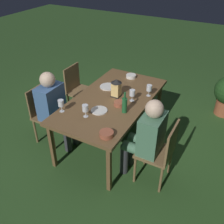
% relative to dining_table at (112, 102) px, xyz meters
% --- Properties ---
extents(ground_plane, '(16.00, 16.00, 0.00)m').
position_rel_dining_table_xyz_m(ground_plane, '(0.00, 0.00, -0.69)').
color(ground_plane, '#2D5123').
extents(dining_table, '(1.86, 0.99, 0.74)m').
position_rel_dining_table_xyz_m(dining_table, '(0.00, 0.00, 0.00)').
color(dining_table, brown).
rests_on(dining_table, ground).
extents(chair_side_left_b, '(0.42, 0.40, 0.87)m').
position_rel_dining_table_xyz_m(chair_side_left_b, '(0.42, -0.89, -0.21)').
color(chair_side_left_b, brown).
rests_on(chair_side_left_b, ground).
extents(person_in_blue, '(0.38, 0.47, 1.15)m').
position_rel_dining_table_xyz_m(person_in_blue, '(0.42, -0.69, -0.05)').
color(person_in_blue, '#426699').
rests_on(person_in_blue, ground).
extents(chair_side_left_a, '(0.42, 0.40, 0.87)m').
position_rel_dining_table_xyz_m(chair_side_left_a, '(-0.42, -0.89, -0.21)').
color(chair_side_left_a, brown).
rests_on(chair_side_left_a, ground).
extents(chair_side_right_b, '(0.42, 0.40, 0.87)m').
position_rel_dining_table_xyz_m(chair_side_right_b, '(0.42, 0.89, -0.21)').
color(chair_side_right_b, brown).
rests_on(chair_side_right_b, ground).
extents(person_in_green, '(0.38, 0.47, 1.15)m').
position_rel_dining_table_xyz_m(person_in_green, '(0.42, 0.69, -0.05)').
color(person_in_green, '#4C7A5B').
rests_on(person_in_green, ground).
extents(lantern_centerpiece, '(0.15, 0.15, 0.27)m').
position_rel_dining_table_xyz_m(lantern_centerpiece, '(-0.09, 0.02, 0.20)').
color(lantern_centerpiece, black).
rests_on(lantern_centerpiece, dining_table).
extents(green_bottle_on_table, '(0.07, 0.07, 0.29)m').
position_rel_dining_table_xyz_m(green_bottle_on_table, '(0.22, 0.30, 0.16)').
color(green_bottle_on_table, '#1E5B2D').
rests_on(green_bottle_on_table, dining_table).
extents(wine_glass_a, '(0.08, 0.08, 0.17)m').
position_rel_dining_table_xyz_m(wine_glass_a, '(-0.33, 0.42, 0.17)').
color(wine_glass_a, silver).
rests_on(wine_glass_a, dining_table).
extents(wine_glass_b, '(0.08, 0.08, 0.17)m').
position_rel_dining_table_xyz_m(wine_glass_b, '(0.59, -0.42, 0.17)').
color(wine_glass_b, silver).
rests_on(wine_glass_b, dining_table).
extents(wine_glass_c, '(0.08, 0.08, 0.17)m').
position_rel_dining_table_xyz_m(wine_glass_c, '(0.54, -0.08, 0.17)').
color(wine_glass_c, silver).
rests_on(wine_glass_c, dining_table).
extents(wine_glass_d, '(0.08, 0.08, 0.17)m').
position_rel_dining_table_xyz_m(wine_glass_d, '(-0.09, 0.27, 0.17)').
color(wine_glass_d, silver).
rests_on(wine_glass_d, dining_table).
extents(plate_a, '(0.25, 0.25, 0.01)m').
position_rel_dining_table_xyz_m(plate_a, '(-0.28, -0.22, 0.06)').
color(plate_a, silver).
rests_on(plate_a, dining_table).
extents(plate_b, '(0.22, 0.22, 0.01)m').
position_rel_dining_table_xyz_m(plate_b, '(0.35, -0.00, 0.06)').
color(plate_b, silver).
rests_on(plate_b, dining_table).
extents(bowl_olives, '(0.16, 0.16, 0.05)m').
position_rel_dining_table_xyz_m(bowl_olives, '(-0.74, -0.05, 0.08)').
color(bowl_olives, silver).
rests_on(bowl_olives, dining_table).
extents(bowl_bread, '(0.16, 0.16, 0.06)m').
position_rel_dining_table_xyz_m(bowl_bread, '(0.76, 0.34, 0.08)').
color(bowl_bread, '#9E5138').
rests_on(bowl_bread, dining_table).
extents(bowl_salad, '(0.14, 0.14, 0.06)m').
position_rel_dining_table_xyz_m(bowl_salad, '(0.10, 0.17, 0.08)').
color(bowl_salad, '#9E5138').
rests_on(bowl_salad, dining_table).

